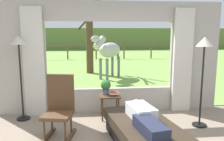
# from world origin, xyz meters

# --- Properties ---
(back_wall_with_window) EXTENTS (5.20, 0.12, 2.55)m
(back_wall_with_window) POSITION_xyz_m (0.00, 2.26, 1.25)
(back_wall_with_window) COLOR #ADA599
(back_wall_with_window) RESTS_ON ground_plane
(curtain_panel_left) EXTENTS (0.44, 0.10, 2.40)m
(curtain_panel_left) POSITION_xyz_m (-1.69, 2.12, 1.20)
(curtain_panel_left) COLOR beige
(curtain_panel_left) RESTS_ON ground_plane
(curtain_panel_right) EXTENTS (0.44, 0.10, 2.40)m
(curtain_panel_right) POSITION_xyz_m (1.69, 2.12, 1.20)
(curtain_panel_right) COLOR beige
(curtain_panel_right) RESTS_ON ground_plane
(outdoor_pasture_lawn) EXTENTS (36.00, 21.68, 0.02)m
(outdoor_pasture_lawn) POSITION_xyz_m (0.00, 13.16, 0.01)
(outdoor_pasture_lawn) COLOR #759E47
(outdoor_pasture_lawn) RESTS_ON ground_plane
(distant_hill_ridge) EXTENTS (36.00, 2.00, 2.40)m
(distant_hill_ridge) POSITION_xyz_m (0.00, 23.00, 1.20)
(distant_hill_ridge) COLOR #5C6F3B
(distant_hill_ridge) RESTS_ON ground_plane
(recliner_sofa) EXTENTS (1.20, 1.84, 0.42)m
(recliner_sofa) POSITION_xyz_m (0.37, 0.50, 0.22)
(recliner_sofa) COLOR black
(recliner_sofa) RESTS_ON ground_plane
(reclining_person) EXTENTS (0.44, 1.43, 0.22)m
(reclining_person) POSITION_xyz_m (0.37, 0.45, 0.52)
(reclining_person) COLOR silver
(reclining_person) RESTS_ON recliner_sofa
(rocking_chair) EXTENTS (0.58, 0.76, 1.12)m
(rocking_chair) POSITION_xyz_m (-1.02, 0.97, 0.55)
(rocking_chair) COLOR #4C331E
(rocking_chair) RESTS_ON ground_plane
(side_table) EXTENTS (0.44, 0.44, 0.52)m
(side_table) POSITION_xyz_m (-0.05, 1.77, 0.43)
(side_table) COLOR #4C331E
(side_table) RESTS_ON ground_plane
(potted_plant) EXTENTS (0.22, 0.22, 0.32)m
(potted_plant) POSITION_xyz_m (-0.13, 1.83, 0.70)
(potted_plant) COLOR #4C5156
(potted_plant) RESTS_ON side_table
(book_stack) EXTENTS (0.19, 0.14, 0.09)m
(book_stack) POSITION_xyz_m (0.03, 1.71, 0.56)
(book_stack) COLOR black
(book_stack) RESTS_ON side_table
(floor_lamp_left) EXTENTS (0.32, 0.32, 1.79)m
(floor_lamp_left) POSITION_xyz_m (-1.91, 1.88, 1.44)
(floor_lamp_left) COLOR black
(floor_lamp_left) RESTS_ON ground_plane
(floor_lamp_right) EXTENTS (0.32, 0.32, 1.77)m
(floor_lamp_right) POSITION_xyz_m (1.70, 1.18, 1.43)
(floor_lamp_right) COLOR black
(floor_lamp_right) RESTS_ON ground_plane
(horse) EXTENTS (1.43, 1.61, 1.73)m
(horse) POSITION_xyz_m (0.29, 6.03, 1.16)
(horse) COLOR #B2B2AD
(horse) RESTS_ON outdoor_pasture_lawn
(pasture_tree) EXTENTS (1.42, 1.45, 3.68)m
(pasture_tree) POSITION_xyz_m (-0.44, 7.42, 1.77)
(pasture_tree) COLOR #4C3823
(pasture_tree) RESTS_ON outdoor_pasture_lawn
(pasture_fence_line) EXTENTS (16.10, 0.10, 1.10)m
(pasture_fence_line) POSITION_xyz_m (0.00, 13.08, 0.74)
(pasture_fence_line) COLOR brown
(pasture_fence_line) RESTS_ON outdoor_pasture_lawn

